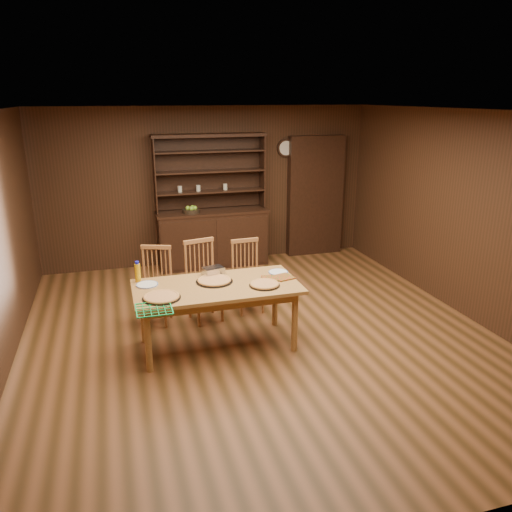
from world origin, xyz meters
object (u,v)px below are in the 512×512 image
object	(u,v)px
chair_right	(247,273)
juice_bottle	(138,272)
dining_table	(217,292)
chair_left	(156,282)
chair_center	(203,278)
china_hutch	(212,231)

from	to	relation	value
chair_right	juice_bottle	size ratio (longest dim) A/B	4.03
dining_table	chair_left	bearing A→B (deg)	123.26
dining_table	juice_bottle	size ratio (longest dim) A/B	7.65
dining_table	chair_right	bearing A→B (deg)	56.92
dining_table	chair_center	xyz separation A→B (m)	(-0.01, 0.82, -0.12)
china_hutch	dining_table	xyz separation A→B (m)	(-0.54, -2.87, 0.07)
dining_table	chair_right	distance (m)	1.12
chair_center	china_hutch	bearing A→B (deg)	62.84
chair_right	juice_bottle	distance (m)	1.58
dining_table	chair_left	size ratio (longest dim) A/B	1.87
juice_bottle	chair_left	bearing A→B (deg)	66.14
china_hutch	chair_center	bearing A→B (deg)	-104.92
chair_left	chair_right	world-z (taller)	chair_left
chair_left	chair_center	bearing A→B (deg)	12.62
dining_table	chair_right	size ratio (longest dim) A/B	1.90
chair_right	juice_bottle	xyz separation A→B (m)	(-1.43, -0.56, 0.36)
chair_left	juice_bottle	size ratio (longest dim) A/B	4.10
dining_table	juice_bottle	world-z (taller)	juice_bottle
china_hutch	chair_center	distance (m)	2.13
chair_center	dining_table	bearing A→B (deg)	-101.55
dining_table	chair_center	world-z (taller)	chair_center
china_hutch	dining_table	size ratio (longest dim) A/B	1.19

